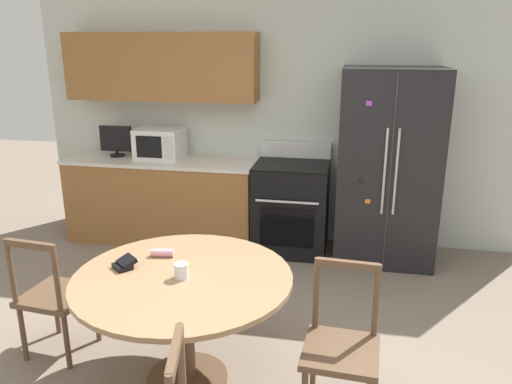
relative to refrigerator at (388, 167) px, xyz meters
The scene contains 12 objects.
back_wall 1.55m from the refrigerator, 165.79° to the left, with size 5.20×0.44×2.60m.
kitchen_counter 2.37m from the refrigerator, behind, with size 2.03×0.64×0.90m.
refrigerator is the anchor object (origin of this frame).
oven_range 1.04m from the refrigerator, behind, with size 0.74×0.68×1.08m.
microwave 2.34m from the refrigerator, behind, with size 0.47×0.40×0.32m.
countertop_tv 2.84m from the refrigerator, behind, with size 0.35×0.16×0.33m.
dining_table 2.57m from the refrigerator, 120.91° to the right, with size 1.34×1.34×0.74m.
dining_chair_left 3.12m from the refrigerator, 137.65° to the right, with size 0.46×0.46×0.90m.
dining_chair_right 2.38m from the refrigerator, 98.55° to the right, with size 0.44×0.44×0.90m.
candle_glass 2.58m from the refrigerator, 120.48° to the right, with size 0.09×0.09×0.09m.
folded_napkin 2.49m from the refrigerator, 128.13° to the right, with size 0.15×0.07×0.05m.
wallet 2.75m from the refrigerator, 128.26° to the right, with size 0.17×0.17×0.07m.
Camera 1 is at (0.76, -2.56, 2.11)m, focal length 35.00 mm.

